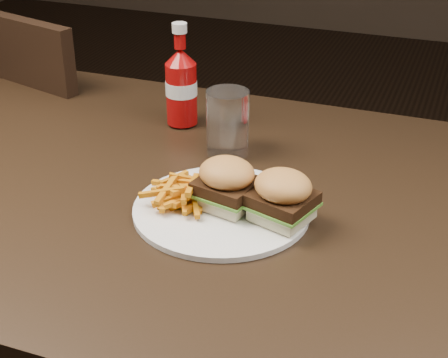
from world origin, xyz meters
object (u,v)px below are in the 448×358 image
(plate, at_px, (222,209))
(chair_far, at_px, (87,173))
(dining_table, at_px, (181,196))
(tumbler, at_px, (228,123))
(ketchup_bottle, at_px, (182,94))

(plate, bearing_deg, chair_far, 136.67)
(dining_table, distance_m, plate, 0.11)
(chair_far, relative_size, tumbler, 3.82)
(chair_far, bearing_deg, tumbler, 160.36)
(chair_far, height_order, ketchup_bottle, ketchup_bottle)
(dining_table, bearing_deg, tumbler, 77.33)
(plate, distance_m, ketchup_bottle, 0.33)
(dining_table, relative_size, tumbler, 10.71)
(tumbler, bearing_deg, plate, -72.02)
(dining_table, height_order, tumbler, tumbler)
(chair_far, xyz_separation_m, tumbler, (0.53, -0.37, 0.38))
(ketchup_bottle, height_order, tumbler, ketchup_bottle)
(dining_table, xyz_separation_m, plate, (0.09, -0.05, 0.03))
(dining_table, relative_size, plate, 4.68)
(ketchup_bottle, xyz_separation_m, tumbler, (0.12, -0.08, -0.01))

